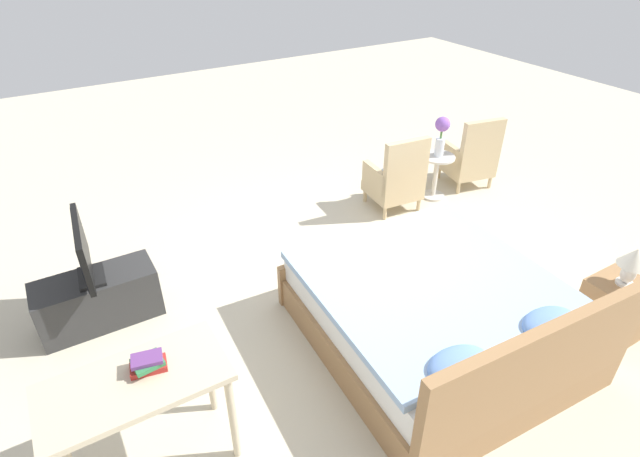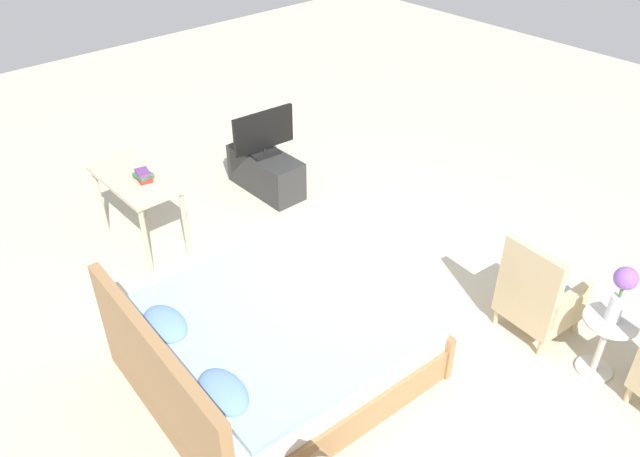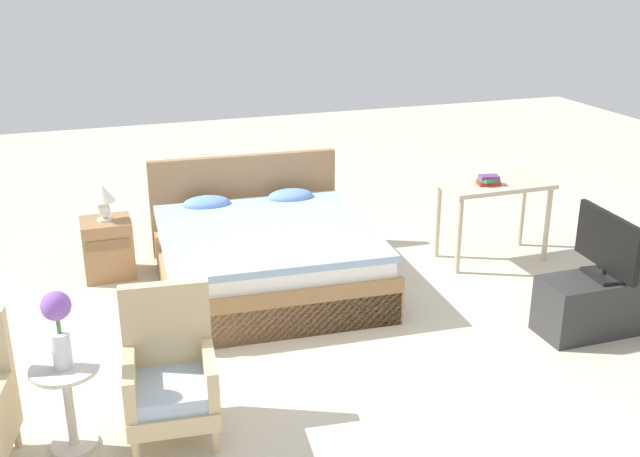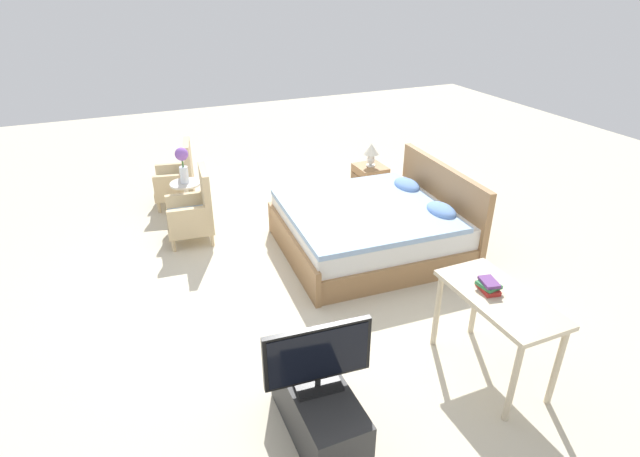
# 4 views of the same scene
# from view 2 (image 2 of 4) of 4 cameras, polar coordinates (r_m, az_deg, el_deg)

# --- Properties ---
(ground_plane) EXTENTS (16.00, 16.00, 0.00)m
(ground_plane) POSITION_cam_2_polar(r_m,az_deg,el_deg) (5.57, 2.92, -7.49)
(ground_plane) COLOR beige
(bed) EXTENTS (1.94, 2.10, 0.96)m
(bed) POSITION_cam_2_polar(r_m,az_deg,el_deg) (4.86, -4.36, -10.45)
(bed) COLOR #997047
(bed) RESTS_ON ground_plane
(armchair_by_window_right) EXTENTS (0.59, 0.59, 0.92)m
(armchair_by_window_right) POSITION_cam_2_polar(r_m,az_deg,el_deg) (5.43, 19.30, -5.86)
(armchair_by_window_right) COLOR #CCB284
(armchair_by_window_right) RESTS_ON ground_plane
(side_table) EXTENTS (0.40, 0.40, 0.54)m
(side_table) POSITION_cam_2_polar(r_m,az_deg,el_deg) (5.28, 24.55, -9.17)
(side_table) COLOR beige
(side_table) RESTS_ON ground_plane
(flower_vase) EXTENTS (0.17, 0.17, 0.48)m
(flower_vase) POSITION_cam_2_polar(r_m,az_deg,el_deg) (4.98, 25.90, -5.01)
(flower_vase) COLOR silver
(flower_vase) RESTS_ON side_table
(tv_stand) EXTENTS (0.96, 0.40, 0.45)m
(tv_stand) POSITION_cam_2_polar(r_m,az_deg,el_deg) (7.16, -4.97, 5.16)
(tv_stand) COLOR #2D2D2D
(tv_stand) RESTS_ON ground_plane
(tv_flatscreen) EXTENTS (0.23, 0.75, 0.51)m
(tv_flatscreen) POSITION_cam_2_polar(r_m,az_deg,el_deg) (6.93, -5.18, 8.71)
(tv_flatscreen) COLOR black
(tv_flatscreen) RESTS_ON tv_stand
(vanity_desk) EXTENTS (1.04, 0.52, 0.77)m
(vanity_desk) POSITION_cam_2_polar(r_m,az_deg,el_deg) (6.26, -16.40, 3.61)
(vanity_desk) COLOR beige
(vanity_desk) RESTS_ON ground_plane
(book_stack) EXTENTS (0.22, 0.16, 0.09)m
(book_stack) POSITION_cam_2_polar(r_m,az_deg,el_deg) (6.11, -15.85, 4.68)
(book_stack) COLOR #AD2823
(book_stack) RESTS_ON vanity_desk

